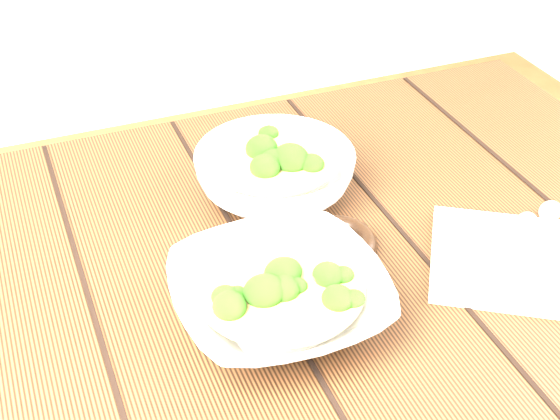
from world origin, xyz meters
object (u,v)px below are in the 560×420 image
soup_bowl_front (279,296)px  trivet (337,243)px  table (275,339)px  napkin (523,262)px  soup_bowl_back (275,173)px

soup_bowl_front → trivet: soup_bowl_front is taller
table → napkin: napkin is taller
soup_bowl_front → trivet: size_ratio=2.40×
napkin → soup_bowl_front: bearing=-152.1°
soup_bowl_front → trivet: 0.14m
soup_bowl_front → soup_bowl_back: (0.08, 0.23, 0.01)m
soup_bowl_front → soup_bowl_back: soup_bowl_back is taller
table → napkin: (0.28, -0.11, 0.13)m
trivet → napkin: size_ratio=0.46×
table → trivet: 0.16m
trivet → table: bearing=-176.1°
soup_bowl_back → napkin: 0.34m
soup_bowl_front → soup_bowl_back: bearing=69.8°
soup_bowl_front → napkin: (0.31, -0.03, -0.03)m
soup_bowl_back → napkin: size_ratio=1.25×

